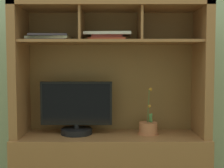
% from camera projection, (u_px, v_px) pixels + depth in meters
% --- Properties ---
extents(back_wall, '(6.00, 0.02, 2.80)m').
position_uv_depth(back_wall, '(112.00, 13.00, 2.51)').
color(back_wall, '#99AD86').
rests_on(back_wall, ground).
extents(media_console, '(1.41, 0.48, 1.42)m').
position_uv_depth(media_console, '(112.00, 138.00, 2.33)').
color(media_console, '#936036').
rests_on(media_console, ground).
extents(tv_monitor, '(0.54, 0.24, 0.40)m').
position_uv_depth(tv_monitor, '(78.00, 111.00, 2.32)').
color(tv_monitor, black).
rests_on(tv_monitor, media_console).
extents(potted_orchid, '(0.16, 0.16, 0.35)m').
position_uv_depth(potted_orchid, '(149.00, 128.00, 2.32)').
color(potted_orchid, '#BA6E46').
rests_on(potted_orchid, media_console).
extents(magazine_stack_left, '(0.33, 0.26, 0.04)m').
position_uv_depth(magazine_stack_left, '(50.00, 38.00, 2.27)').
color(magazine_stack_left, slate).
rests_on(magazine_stack_left, media_console).
extents(magazine_stack_centre, '(0.35, 0.23, 0.06)m').
position_uv_depth(magazine_stack_centre, '(109.00, 36.00, 2.26)').
color(magazine_stack_centre, '#AC3D26').
rests_on(magazine_stack_centre, media_console).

